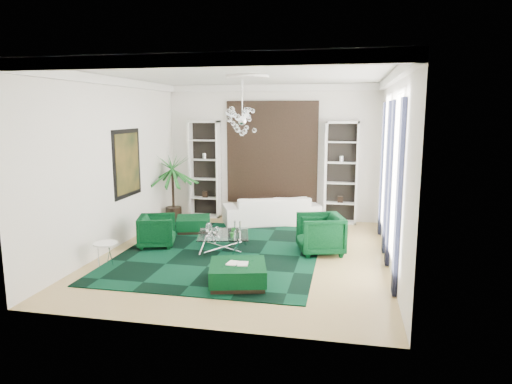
% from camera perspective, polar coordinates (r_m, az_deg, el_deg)
% --- Properties ---
extents(floor, '(6.00, 7.00, 0.02)m').
position_cam_1_polar(floor, '(9.99, -1.38, -7.82)').
color(floor, tan).
rests_on(floor, ground).
extents(ceiling, '(6.00, 7.00, 0.02)m').
position_cam_1_polar(ceiling, '(9.54, -1.48, 14.58)').
color(ceiling, white).
rests_on(ceiling, ground).
extents(wall_back, '(6.00, 0.02, 3.80)m').
position_cam_1_polar(wall_back, '(13.01, 2.04, 4.93)').
color(wall_back, white).
rests_on(wall_back, ground).
extents(wall_front, '(6.00, 0.02, 3.80)m').
position_cam_1_polar(wall_front, '(6.25, -8.63, -0.67)').
color(wall_front, white).
rests_on(wall_front, ground).
extents(wall_left, '(0.02, 7.00, 3.80)m').
position_cam_1_polar(wall_left, '(10.66, -17.43, 3.37)').
color(wall_left, white).
rests_on(wall_left, ground).
extents(wall_right, '(0.02, 7.00, 3.80)m').
position_cam_1_polar(wall_right, '(9.38, 16.81, 2.56)').
color(wall_right, white).
rests_on(wall_right, ground).
extents(crown_molding, '(6.00, 7.00, 0.18)m').
position_cam_1_polar(crown_molding, '(9.54, -1.48, 13.93)').
color(crown_molding, white).
rests_on(crown_molding, ceiling).
extents(ceiling_medallion, '(0.90, 0.90, 0.05)m').
position_cam_1_polar(ceiling_medallion, '(9.83, -1.07, 14.22)').
color(ceiling_medallion, white).
rests_on(ceiling_medallion, ceiling).
extents(tapestry, '(2.50, 0.06, 2.80)m').
position_cam_1_polar(tapestry, '(12.96, 2.00, 4.91)').
color(tapestry, black).
rests_on(tapestry, wall_back).
extents(shelving_left, '(0.90, 0.38, 2.80)m').
position_cam_1_polar(shelving_left, '(13.33, -6.43, 2.83)').
color(shelving_left, white).
rests_on(shelving_left, floor).
extents(shelving_right, '(0.90, 0.38, 2.80)m').
position_cam_1_polar(shelving_right, '(12.69, 10.60, 2.37)').
color(shelving_right, white).
rests_on(shelving_right, floor).
extents(painting, '(0.04, 1.30, 1.60)m').
position_cam_1_polar(painting, '(11.17, -15.76, 3.47)').
color(painting, black).
rests_on(painting, wall_left).
extents(window_near, '(0.03, 1.10, 2.90)m').
position_cam_1_polar(window_near, '(8.49, 17.21, 1.80)').
color(window_near, white).
rests_on(window_near, wall_right).
extents(curtain_near_a, '(0.07, 0.30, 3.25)m').
position_cam_1_polar(curtain_near_a, '(7.76, 17.41, -0.82)').
color(curtain_near_a, black).
rests_on(curtain_near_a, floor).
extents(curtain_near_b, '(0.07, 0.30, 3.25)m').
position_cam_1_polar(curtain_near_b, '(9.29, 16.46, 0.95)').
color(curtain_near_b, black).
rests_on(curtain_near_b, floor).
extents(window_far, '(0.03, 1.10, 2.90)m').
position_cam_1_polar(window_far, '(10.87, 16.00, 3.55)').
color(window_far, white).
rests_on(window_far, wall_right).
extents(curtain_far_a, '(0.07, 0.30, 3.25)m').
position_cam_1_polar(curtain_far_a, '(10.12, 16.07, 1.68)').
color(curtain_far_a, black).
rests_on(curtain_far_a, floor).
extents(curtain_far_b, '(0.07, 0.30, 3.25)m').
position_cam_1_polar(curtain_far_b, '(11.67, 15.49, 2.76)').
color(curtain_far_b, black).
rests_on(curtain_far_b, floor).
extents(rug, '(4.20, 5.00, 0.02)m').
position_cam_1_polar(rug, '(10.14, -4.39, -7.45)').
color(rug, black).
rests_on(rug, floor).
extents(sofa, '(2.80, 1.96, 0.76)m').
position_cam_1_polar(sofa, '(12.60, 1.91, -2.23)').
color(sofa, white).
rests_on(sofa, floor).
extents(armchair_left, '(1.00, 0.98, 0.73)m').
position_cam_1_polar(armchair_left, '(10.68, -12.27, -4.78)').
color(armchair_left, black).
rests_on(armchair_left, floor).
extents(armchair_right, '(1.17, 1.15, 0.86)m').
position_cam_1_polar(armchair_right, '(10.03, 8.03, -5.22)').
color(armchair_right, black).
rests_on(armchair_right, floor).
extents(coffee_table, '(1.32, 1.32, 0.38)m').
position_cam_1_polar(coffee_table, '(10.22, -4.09, -6.26)').
color(coffee_table, white).
rests_on(coffee_table, floor).
extents(ottoman_side, '(1.06, 1.06, 0.38)m').
position_cam_1_polar(ottoman_side, '(11.87, -7.80, -4.03)').
color(ottoman_side, black).
rests_on(ottoman_side, floor).
extents(ottoman_front, '(1.19, 1.19, 0.39)m').
position_cam_1_polar(ottoman_front, '(8.23, -2.29, -10.26)').
color(ottoman_front, black).
rests_on(ottoman_front, floor).
extents(book, '(0.38, 0.25, 0.03)m').
position_cam_1_polar(book, '(8.16, -2.30, -8.88)').
color(book, white).
rests_on(book, ottoman_front).
extents(side_table, '(0.63, 0.63, 0.46)m').
position_cam_1_polar(side_table, '(9.66, -18.24, -7.46)').
color(side_table, white).
rests_on(side_table, floor).
extents(palm, '(1.97, 1.97, 2.42)m').
position_cam_1_polar(palm, '(12.90, -10.38, 1.64)').
color(palm, '#1D6823').
rests_on(palm, floor).
extents(chandelier, '(0.98, 0.98, 0.72)m').
position_cam_1_polar(chandelier, '(10.08, -1.72, 8.88)').
color(chandelier, white).
rests_on(chandelier, ceiling).
extents(table_plant, '(0.13, 0.11, 0.23)m').
position_cam_1_polar(table_plant, '(9.86, -2.93, -5.02)').
color(table_plant, '#1D6823').
rests_on(table_plant, coffee_table).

